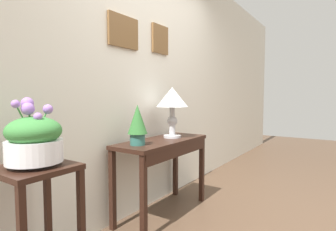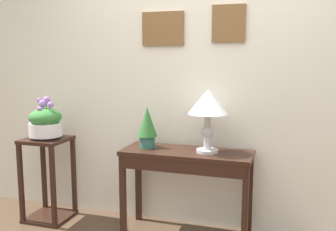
{
  "view_description": "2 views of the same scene",
  "coord_description": "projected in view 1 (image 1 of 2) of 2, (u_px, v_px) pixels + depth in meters",
  "views": [
    {
      "loc": [
        -2.17,
        -0.27,
        1.14
      ],
      "look_at": [
        0.04,
        1.22,
        0.95
      ],
      "focal_mm": 28.59,
      "sensor_mm": 36.0,
      "label": 1
    },
    {
      "loc": [
        0.69,
        -1.75,
        1.48
      ],
      "look_at": [
        -0.29,
        1.31,
        0.99
      ],
      "focal_mm": 41.11,
      "sensor_mm": 36.0,
      "label": 2
    }
  ],
  "objects": [
    {
      "name": "back_wall_with_art",
      "position": [
        145.0,
        72.0,
        2.76
      ],
      "size": [
        9.0,
        0.13,
        2.8
      ],
      "color": "silver",
      "rests_on": "ground"
    },
    {
      "name": "console_table",
      "position": [
        165.0,
        152.0,
        2.56
      ],
      "size": [
        1.06,
        0.4,
        0.73
      ],
      "color": "black",
      "rests_on": "ground"
    },
    {
      "name": "table_lamp",
      "position": [
        172.0,
        101.0,
        2.68
      ],
      "size": [
        0.32,
        0.32,
        0.5
      ],
      "color": "#B7B7BC",
      "rests_on": "console_table"
    },
    {
      "name": "potted_plant_on_console",
      "position": [
        138.0,
        123.0,
        2.27
      ],
      "size": [
        0.17,
        0.17,
        0.35
      ],
      "color": "#2D665B",
      "rests_on": "console_table"
    },
    {
      "name": "planter_bowl_wide",
      "position": [
        34.0,
        139.0,
        1.45
      ],
      "size": [
        0.29,
        0.29,
        0.37
      ],
      "color": "silver",
      "rests_on": "pedestal_stand_left"
    }
  ]
}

